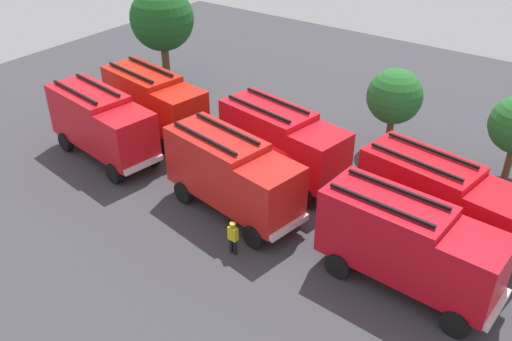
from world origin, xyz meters
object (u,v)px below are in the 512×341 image
object	(u,v)px
traffic_cone_0	(359,171)
fire_truck_4	(282,140)
fire_truck_0	(101,122)
tree_0	(162,19)
fire_truck_2	(408,242)
firefighter_1	(161,95)
firefighter_0	(274,128)
fire_truck_3	(154,101)
fire_truck_5	(440,198)
tree_1	(395,97)
fire_truck_1	(232,172)
firefighter_2	(233,237)

from	to	relation	value
traffic_cone_0	fire_truck_4	bearing A→B (deg)	-144.23
fire_truck_0	tree_0	distance (m)	11.47
fire_truck_2	firefighter_1	bearing A→B (deg)	165.38
firefighter_0	traffic_cone_0	distance (m)	5.88
fire_truck_2	fire_truck_4	world-z (taller)	same
fire_truck_0	tree_0	xyz separation A→B (m)	(-4.90, 10.06, 2.48)
fire_truck_0	fire_truck_3	bearing A→B (deg)	93.47
fire_truck_0	tree_0	world-z (taller)	tree_0
fire_truck_5	fire_truck_3	bearing A→B (deg)	-171.47
fire_truck_0	tree_1	distance (m)	16.13
traffic_cone_0	fire_truck_0	bearing A→B (deg)	-152.87
fire_truck_1	firefighter_1	bearing A→B (deg)	159.10
fire_truck_2	firefighter_0	world-z (taller)	fire_truck_2
fire_truck_4	firefighter_1	bearing A→B (deg)	177.27
fire_truck_1	tree_0	size ratio (longest dim) A/B	1.09
fire_truck_2	tree_1	xyz separation A→B (m)	(-5.19, 10.27, 1.06)
fire_truck_2	fire_truck_3	distance (m)	17.73
fire_truck_4	fire_truck_5	world-z (taller)	same
tree_1	fire_truck_2	bearing A→B (deg)	-63.18
fire_truck_0	firefighter_0	world-z (taller)	fire_truck_0
fire_truck_4	firefighter_0	distance (m)	4.02
firefighter_0	tree_0	xyz separation A→B (m)	(-11.58, 3.16, 3.74)
fire_truck_5	firefighter_0	xyz separation A→B (m)	(-10.85, 3.31, -1.26)
fire_truck_1	firefighter_2	size ratio (longest dim) A/B	4.68
fire_truck_3	traffic_cone_0	xyz separation A→B (m)	(12.20, 2.70, -1.85)
tree_0	traffic_cone_0	xyz separation A→B (m)	(17.41, -3.65, -4.34)
tree_1	fire_truck_1	bearing A→B (deg)	-108.67
fire_truck_2	tree_0	world-z (taller)	tree_0
fire_truck_5	tree_1	size ratio (longest dim) A/B	1.57
fire_truck_3	traffic_cone_0	bearing A→B (deg)	21.29
firefighter_0	firefighter_2	size ratio (longest dim) A/B	1.01
fire_truck_1	tree_0	world-z (taller)	tree_0
firefighter_1	traffic_cone_0	size ratio (longest dim) A/B	2.96
fire_truck_5	fire_truck_0	bearing A→B (deg)	-159.50
fire_truck_3	fire_truck_0	bearing A→B (deg)	-85.98
fire_truck_1	fire_truck_4	bearing A→B (deg)	97.02
fire_truck_0	tree_1	bearing A→B (deg)	47.62
fire_truck_0	tree_1	size ratio (longest dim) A/B	1.56
fire_truck_3	fire_truck_1	bearing A→B (deg)	-14.22
fire_truck_5	fire_truck_4	bearing A→B (deg)	-173.86
fire_truck_2	firefighter_0	distance (m)	13.05
firefighter_2	tree_1	size ratio (longest dim) A/B	0.34
tree_0	firefighter_1	bearing A→B (deg)	-50.44
tree_0	tree_1	world-z (taller)	tree_0
fire_truck_0	firefighter_1	bearing A→B (deg)	114.45
fire_truck_4	traffic_cone_0	bearing A→B (deg)	45.15
tree_1	fire_truck_5	bearing A→B (deg)	-52.36
fire_truck_4	tree_1	xyz separation A→B (m)	(3.27, 6.20, 1.06)
fire_truck_3	firefighter_1	size ratio (longest dim) A/B	4.23
firefighter_0	firefighter_1	xyz separation A→B (m)	(-8.53, -0.54, 0.10)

